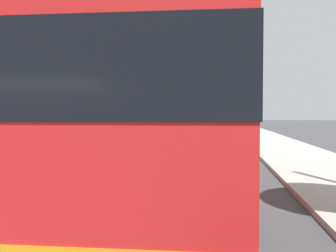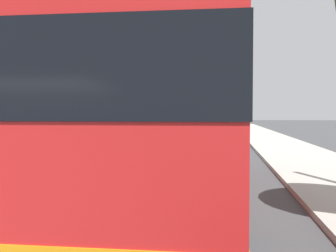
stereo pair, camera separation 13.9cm
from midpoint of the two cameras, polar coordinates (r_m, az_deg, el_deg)
name	(u,v)px [view 2 (the right image)]	position (r m, az deg, el deg)	size (l,w,h in m)	color
lane_divider_line	(114,181)	(10.89, -8.08, -8.50)	(110.00, 0.16, 0.01)	silver
coach_bus	(174,115)	(9.11, 1.36, 1.78)	(11.50, 2.94, 3.41)	red
car_side_street	(213,134)	(22.70, 7.16, -1.23)	(4.06, 2.05, 1.52)	gray
car_oncoming	(216,123)	(46.38, 7.57, 0.43)	(4.51, 2.12, 1.55)	#2D7238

